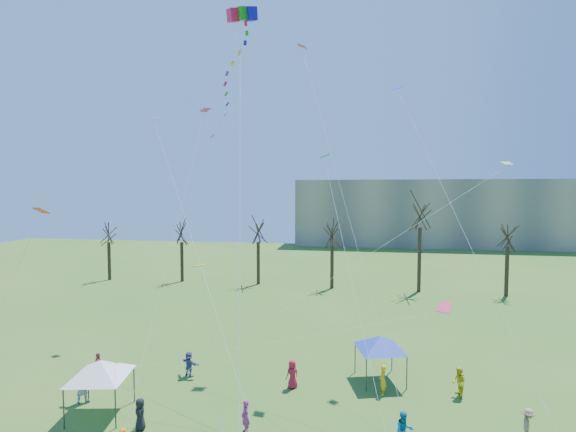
% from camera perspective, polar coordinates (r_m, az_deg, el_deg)
% --- Properties ---
extents(distant_building, '(60.00, 14.00, 15.00)m').
position_cam_1_polar(distant_building, '(98.08, 19.24, 0.43)').
color(distant_building, gray).
rests_on(distant_building, ground).
extents(bare_tree_row, '(68.19, 7.66, 12.33)m').
position_cam_1_polar(bare_tree_row, '(51.30, 13.47, -2.14)').
color(bare_tree_row, black).
rests_on(bare_tree_row, ground).
extents(big_box_kite, '(2.28, 6.01, 21.94)m').
position_cam_1_polar(big_box_kite, '(21.67, -7.53, 18.46)').
color(big_box_kite, red).
rests_on(big_box_kite, ground).
extents(canopy_tent_white, '(4.00, 4.00, 3.04)m').
position_cam_1_polar(canopy_tent_white, '(25.46, -25.14, -19.05)').
color(canopy_tent_white, '#3F3F44').
rests_on(canopy_tent_white, ground).
extents(canopy_tent_blue, '(3.82, 3.82, 2.96)m').
position_cam_1_polar(canopy_tent_blue, '(27.66, 12.97, -17.14)').
color(canopy_tent_blue, '#3F3F44').
rests_on(canopy_tent_blue, ground).
extents(festival_crowd, '(27.08, 11.07, 1.83)m').
position_cam_1_polar(festival_crowd, '(23.10, -2.92, -25.91)').
color(festival_crowd, red).
rests_on(festival_crowd, ground).
extents(small_kites_aloft, '(27.49, 18.31, 32.67)m').
position_cam_1_polar(small_kites_aloft, '(25.38, -0.14, 6.22)').
color(small_kites_aloft, red).
rests_on(small_kites_aloft, ground).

